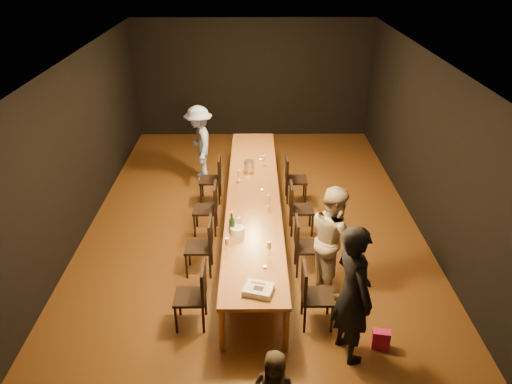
{
  "coord_description": "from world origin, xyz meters",
  "views": [
    {
      "loc": [
        -0.01,
        -7.68,
        4.71
      ],
      "look_at": [
        0.04,
        -0.41,
        1.0
      ],
      "focal_mm": 35.0,
      "sensor_mm": 36.0,
      "label": 1
    }
  ],
  "objects_px": {
    "chair_left_1": "(199,246)",
    "chair_right_2": "(302,208)",
    "table": "(253,197)",
    "chair_right_1": "(309,246)",
    "woman_birthday": "(353,293)",
    "chair_left_3": "(210,179)",
    "champagne_bottle": "(232,222)",
    "plate_stack": "(237,231)",
    "chair_right_0": "(318,296)",
    "woman_tan": "(333,238)",
    "chair_right_3": "(296,179)",
    "birthday_cake": "(258,289)",
    "chair_left_2": "(205,209)",
    "man_blue": "(199,143)",
    "ice_bucket": "(249,166)",
    "chair_left_0": "(190,296)"
  },
  "relations": [
    {
      "from": "table",
      "to": "birthday_cake",
      "type": "distance_m",
      "value": 2.68
    },
    {
      "from": "man_blue",
      "to": "plate_stack",
      "type": "relative_size",
      "value": 7.58
    },
    {
      "from": "woman_tan",
      "to": "champagne_bottle",
      "type": "xyz_separation_m",
      "value": [
        -1.47,
        0.3,
        0.1
      ]
    },
    {
      "from": "woman_tan",
      "to": "chair_left_1",
      "type": "bearing_deg",
      "value": 62.47
    },
    {
      "from": "woman_tan",
      "to": "plate_stack",
      "type": "relative_size",
      "value": 7.81
    },
    {
      "from": "chair_left_3",
      "to": "ice_bucket",
      "type": "relative_size",
      "value": 4.3
    },
    {
      "from": "chair_left_2",
      "to": "woman_birthday",
      "type": "relative_size",
      "value": 0.5
    },
    {
      "from": "chair_right_1",
      "to": "champagne_bottle",
      "type": "bearing_deg",
      "value": -86.81
    },
    {
      "from": "chair_left_2",
      "to": "chair_right_3",
      "type": "bearing_deg",
      "value": -54.78
    },
    {
      "from": "chair_right_3",
      "to": "man_blue",
      "type": "distance_m",
      "value": 2.3
    },
    {
      "from": "table",
      "to": "chair_left_1",
      "type": "bearing_deg",
      "value": -125.31
    },
    {
      "from": "plate_stack",
      "to": "champagne_bottle",
      "type": "xyz_separation_m",
      "value": [
        -0.08,
        0.04,
        0.12
      ]
    },
    {
      "from": "birthday_cake",
      "to": "plate_stack",
      "type": "bearing_deg",
      "value": 118.62
    },
    {
      "from": "chair_right_1",
      "to": "ice_bucket",
      "type": "height_order",
      "value": "ice_bucket"
    },
    {
      "from": "chair_right_2",
      "to": "chair_left_3",
      "type": "xyz_separation_m",
      "value": [
        -1.7,
        1.2,
        0.0
      ]
    },
    {
      "from": "chair_right_3",
      "to": "chair_left_2",
      "type": "bearing_deg",
      "value": -54.78
    },
    {
      "from": "table",
      "to": "chair_right_2",
      "type": "bearing_deg",
      "value": 0.0
    },
    {
      "from": "chair_right_0",
      "to": "plate_stack",
      "type": "xyz_separation_m",
      "value": [
        -1.09,
        1.09,
        0.34
      ]
    },
    {
      "from": "chair_left_3",
      "to": "champagne_bottle",
      "type": "bearing_deg",
      "value": -167.95
    },
    {
      "from": "champagne_bottle",
      "to": "plate_stack",
      "type": "bearing_deg",
      "value": -27.48
    },
    {
      "from": "chair_right_1",
      "to": "woman_birthday",
      "type": "bearing_deg",
      "value": 10.72
    },
    {
      "from": "chair_right_3",
      "to": "champagne_bottle",
      "type": "bearing_deg",
      "value": -25.46
    },
    {
      "from": "woman_tan",
      "to": "chair_right_2",
      "type": "bearing_deg",
      "value": -6.29
    },
    {
      "from": "chair_left_0",
      "to": "birthday_cake",
      "type": "height_order",
      "value": "chair_left_0"
    },
    {
      "from": "chair_left_1",
      "to": "champagne_bottle",
      "type": "xyz_separation_m",
      "value": [
        0.53,
        -0.07,
        0.47
      ]
    },
    {
      "from": "man_blue",
      "to": "plate_stack",
      "type": "height_order",
      "value": "man_blue"
    },
    {
      "from": "birthday_cake",
      "to": "ice_bucket",
      "type": "height_order",
      "value": "ice_bucket"
    },
    {
      "from": "chair_left_2",
      "to": "plate_stack",
      "type": "bearing_deg",
      "value": -155.07
    },
    {
      "from": "table",
      "to": "chair_left_2",
      "type": "bearing_deg",
      "value": 180.0
    },
    {
      "from": "chair_right_2",
      "to": "chair_left_1",
      "type": "height_order",
      "value": "same"
    },
    {
      "from": "chair_right_3",
      "to": "man_blue",
      "type": "height_order",
      "value": "man_blue"
    },
    {
      "from": "plate_stack",
      "to": "champagne_bottle",
      "type": "bearing_deg",
      "value": 152.52
    },
    {
      "from": "chair_left_2",
      "to": "woman_birthday",
      "type": "bearing_deg",
      "value": -145.38
    },
    {
      "from": "chair_right_0",
      "to": "chair_left_1",
      "type": "bearing_deg",
      "value": -125.22
    },
    {
      "from": "chair_left_1",
      "to": "ice_bucket",
      "type": "relative_size",
      "value": 4.3
    },
    {
      "from": "chair_left_3",
      "to": "birthday_cake",
      "type": "xyz_separation_m",
      "value": [
        0.91,
        -3.88,
        0.33
      ]
    },
    {
      "from": "chair_right_1",
      "to": "chair_left_3",
      "type": "bearing_deg",
      "value": -144.69
    },
    {
      "from": "woman_birthday",
      "to": "plate_stack",
      "type": "relative_size",
      "value": 8.69
    },
    {
      "from": "chair_left_0",
      "to": "chair_left_1",
      "type": "xyz_separation_m",
      "value": [
        0.0,
        1.2,
        0.0
      ]
    },
    {
      "from": "chair_right_3",
      "to": "chair_right_2",
      "type": "bearing_deg",
      "value": -0.0
    },
    {
      "from": "woman_tan",
      "to": "plate_stack",
      "type": "bearing_deg",
      "value": 62.32
    },
    {
      "from": "chair_right_2",
      "to": "table",
      "type": "bearing_deg",
      "value": -90.0
    },
    {
      "from": "chair_right_2",
      "to": "ice_bucket",
      "type": "height_order",
      "value": "ice_bucket"
    },
    {
      "from": "chair_left_2",
      "to": "plate_stack",
      "type": "xyz_separation_m",
      "value": [
        0.61,
        -1.31,
        0.34
      ]
    },
    {
      "from": "ice_bucket",
      "to": "table",
      "type": "bearing_deg",
      "value": -85.31
    },
    {
      "from": "chair_left_1",
      "to": "chair_right_2",
      "type": "bearing_deg",
      "value": -54.78
    },
    {
      "from": "chair_right_1",
      "to": "chair_left_0",
      "type": "xyz_separation_m",
      "value": [
        -1.7,
        -1.2,
        0.0
      ]
    },
    {
      "from": "plate_stack",
      "to": "chair_right_0",
      "type": "bearing_deg",
      "value": -45.01
    },
    {
      "from": "chair_right_0",
      "to": "woman_tan",
      "type": "distance_m",
      "value": 0.96
    },
    {
      "from": "table",
      "to": "chair_left_2",
      "type": "relative_size",
      "value": 6.45
    }
  ]
}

